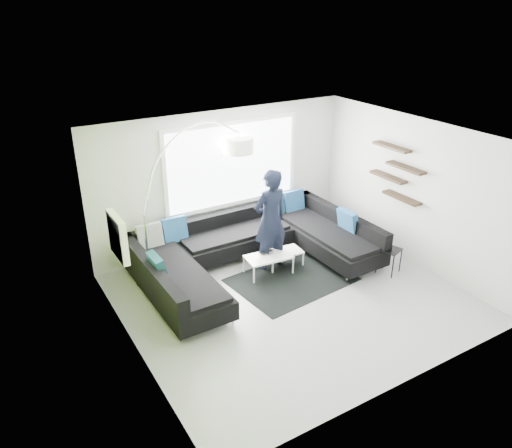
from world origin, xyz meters
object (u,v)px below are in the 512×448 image
at_px(arc_lamp, 144,215).
at_px(person, 270,220).
at_px(sectional_sofa, 256,253).
at_px(coffee_table, 276,261).
at_px(side_table, 389,261).
at_px(laptop, 268,253).

distance_m(arc_lamp, person, 2.31).
distance_m(sectional_sofa, arc_lamp, 2.19).
relative_size(sectional_sofa, coffee_table, 3.94).
bearing_deg(coffee_table, person, 106.55).
relative_size(arc_lamp, side_table, 5.59).
relative_size(person, laptop, 5.66).
xyz_separation_m(sectional_sofa, laptop, (0.23, -0.06, -0.04)).
bearing_deg(coffee_table, sectional_sofa, 168.49).
height_order(arc_lamp, laptop, arc_lamp).
bearing_deg(sectional_sofa, coffee_table, -17.62).
height_order(person, laptop, person).
xyz_separation_m(coffee_table, arc_lamp, (-2.25, 0.71, 1.19)).
height_order(coffee_table, laptop, laptop).
height_order(coffee_table, arc_lamp, arc_lamp).
bearing_deg(arc_lamp, coffee_table, -28.27).
bearing_deg(person, laptop, 43.89).
xyz_separation_m(arc_lamp, person, (2.22, -0.54, -0.39)).
xyz_separation_m(coffee_table, side_table, (1.75, -1.18, 0.07)).
relative_size(sectional_sofa, side_table, 8.83).
bearing_deg(side_table, sectional_sofa, 148.64).
relative_size(coffee_table, arc_lamp, 0.40).
distance_m(side_table, person, 2.36).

